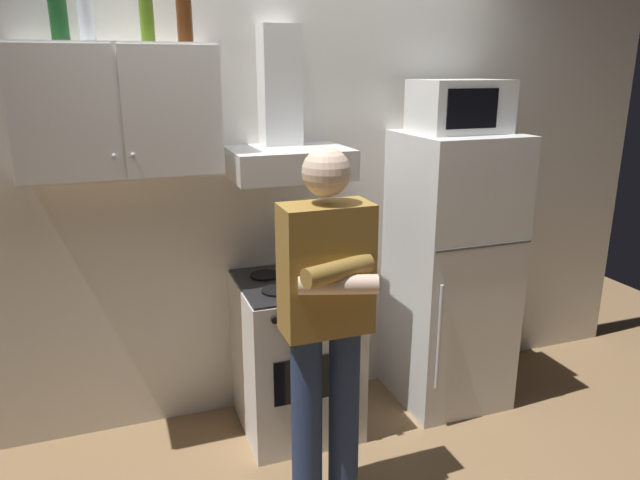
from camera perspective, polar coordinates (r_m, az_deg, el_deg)
The scene contains 12 objects.
ground_plane at distance 3.32m, azimuth -0.00°, elevation -19.39°, with size 7.00×7.00×0.00m, color olive.
back_wall_tiled at distance 3.32m, azimuth -3.54°, elevation 6.06°, with size 4.80×0.10×2.70m, color silver.
upper_cabinet at distance 2.92m, azimuth -18.92°, elevation 11.73°, with size 0.90×0.37×0.60m.
stove_oven at distance 3.28m, azimuth -2.34°, elevation -11.00°, with size 0.60×0.62×0.87m.
range_hood at distance 3.06m, azimuth -3.32°, elevation 9.87°, with size 0.60×0.44×0.75m.
refrigerator at distance 3.52m, azimuth 12.52°, elevation -2.99°, with size 0.60×0.62×1.60m.
microwave at distance 3.35m, azimuth 13.35°, elevation 12.48°, with size 0.48×0.37×0.28m.
person_standing at distance 2.55m, azimuth 0.62°, elevation -7.73°, with size 0.38×0.33×1.64m.
bottle_rum_dark at distance 2.93m, azimuth -13.01°, elevation 20.50°, with size 0.07×0.07×0.26m.
bottle_wine_green at distance 2.96m, azimuth -24.10°, elevation 20.10°, with size 0.08×0.08×0.32m.
bottle_olive_oil at distance 2.92m, azimuth -16.42°, elevation 19.90°, with size 0.06×0.06×0.22m.
bottle_vodka_clear at distance 2.91m, azimuth -21.80°, elevation 20.25°, with size 0.07×0.07×0.30m.
Camera 1 is at (-0.92, -2.54, 1.94)m, focal length 33.07 mm.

